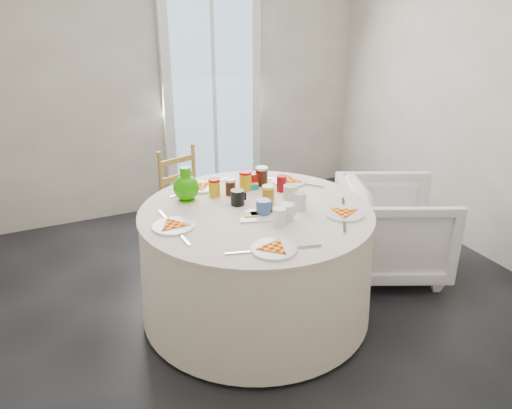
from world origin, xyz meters
name	(u,v)px	position (x,y,z in m)	size (l,w,h in m)	color
floor	(261,304)	(0.00, 0.00, 0.00)	(4.00, 4.00, 0.00)	black
wall_back	(170,77)	(0.00, 2.00, 1.30)	(4.00, 0.02, 2.60)	#BCB5A3
wall_right	(498,97)	(2.00, 0.00, 1.30)	(0.02, 4.00, 2.60)	#BCB5A3
glass_door	(213,101)	(0.40, 1.95, 1.05)	(1.00, 0.08, 2.10)	silver
table	(256,263)	(-0.06, -0.04, 0.38)	(1.54, 1.54, 0.78)	#F8E0CA
wooden_chair	(189,196)	(-0.17, 1.04, 0.47)	(0.39, 0.37, 0.87)	#A6733A
armchair	(392,226)	(1.12, 0.01, 0.39)	(0.77, 0.72, 0.80)	white
place_settings	(256,209)	(-0.06, -0.04, 0.77)	(1.35, 1.35, 0.02)	white
jar_cluster	(247,186)	(0.00, 0.23, 0.82)	(0.52, 0.26, 0.15)	#956D12
butter_tub	(249,186)	(0.05, 0.31, 0.79)	(0.12, 0.08, 0.05)	#038A98
green_pitcher	(186,185)	(-0.41, 0.30, 0.87)	(0.17, 0.17, 0.22)	#269D01
cheese_platter	(263,215)	(-0.07, -0.15, 0.77)	(0.30, 0.19, 0.04)	white
mugs_glasses	(271,200)	(0.05, -0.04, 0.81)	(0.67, 0.67, 0.12)	gray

